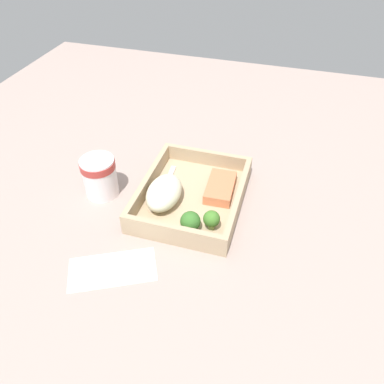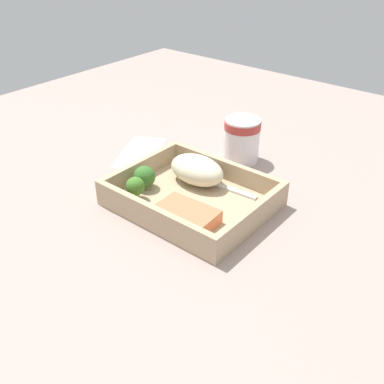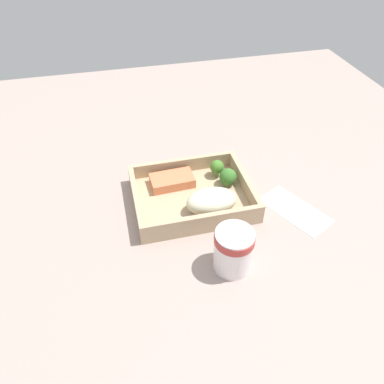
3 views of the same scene
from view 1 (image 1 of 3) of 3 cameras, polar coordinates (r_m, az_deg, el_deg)
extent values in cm
cube|color=#A18C83|center=(84.01, 0.00, -1.90)|extent=(160.00, 160.00, 2.00)
cube|color=tan|center=(82.92, 0.00, -1.09)|extent=(26.86, 21.61, 1.20)
cube|color=tan|center=(84.08, -6.68, 1.48)|extent=(26.86, 1.20, 3.68)
cube|color=tan|center=(79.73, 7.05, -1.20)|extent=(26.86, 1.20, 3.68)
cube|color=tan|center=(91.00, 2.31, 5.28)|extent=(1.20, 19.21, 3.68)
cube|color=tan|center=(72.58, -2.91, -6.22)|extent=(1.20, 19.21, 3.68)
cube|color=#DB764D|center=(83.36, 4.35, 0.67)|extent=(10.51, 6.32, 2.36)
ellipsoid|color=beige|center=(79.84, -4.27, -0.09)|extent=(11.30, 7.14, 5.33)
cylinder|color=#8BA661|center=(75.14, -0.25, -5.41)|extent=(1.56, 1.56, 1.22)
sphere|color=#386E29|center=(73.89, -0.25, -4.49)|extent=(4.09, 4.09, 4.09)
cylinder|color=#7E9955|center=(75.32, 2.95, -5.05)|extent=(1.29, 1.29, 1.74)
sphere|color=#447B2A|center=(74.02, 3.00, -4.09)|extent=(3.40, 3.40, 3.40)
cube|color=silver|center=(86.10, -3.83, 1.42)|extent=(12.45, 1.99, 0.44)
cube|color=silver|center=(80.49, -5.32, -2.11)|extent=(3.55, 2.44, 0.44)
cylinder|color=white|center=(84.89, -13.86, 2.24)|extent=(7.38, 7.38, 9.27)
cylinder|color=#B23833|center=(82.85, -14.23, 4.06)|extent=(7.60, 7.60, 1.67)
cube|color=white|center=(72.16, -12.01, -11.41)|extent=(14.16, 17.77, 0.24)
camera|label=2|loc=(1.09, 40.57, 26.97)|focal=42.00mm
camera|label=3|loc=(1.09, -39.23, 35.91)|focal=35.00mm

